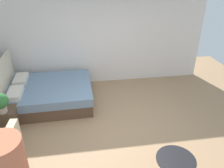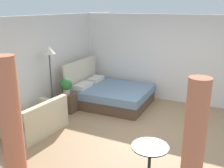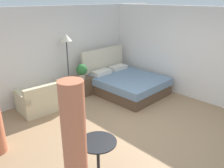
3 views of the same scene
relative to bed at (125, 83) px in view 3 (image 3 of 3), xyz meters
name	(u,v)px [view 3 (image 3 of 3)]	position (x,y,z in m)	size (l,w,h in m)	color
ground_plane	(133,131)	(-1.53, -1.64, -0.30)	(8.33, 9.06, 0.02)	#9E7A56
wall_back	(56,52)	(-1.53, 1.39, 1.00)	(8.33, 0.12, 2.58)	silver
wall_right	(197,55)	(1.13, -1.64, 1.00)	(0.12, 6.06, 2.58)	silver
bed	(125,83)	(0.00, 0.00, 0.00)	(1.82, 2.20, 1.24)	brown
couch	(46,99)	(-2.35, 0.70, -0.03)	(1.38, 0.93, 0.77)	beige
nightstand	(85,86)	(-0.99, 0.76, -0.03)	(0.44, 0.44, 0.53)	brown
potted_plant	(82,70)	(-1.09, 0.76, 0.48)	(0.33, 0.33, 0.44)	tan
floor_lamp	(67,45)	(-1.40, 1.00, 1.24)	(0.32, 0.32, 1.85)	#3F3F44
balcony_table	(98,154)	(-3.05, -2.22, 0.22)	(0.58, 0.58, 0.74)	black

